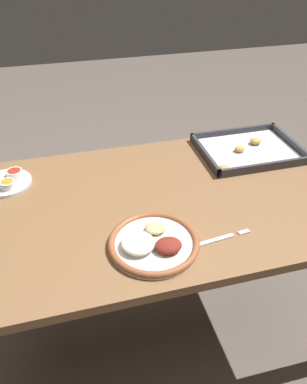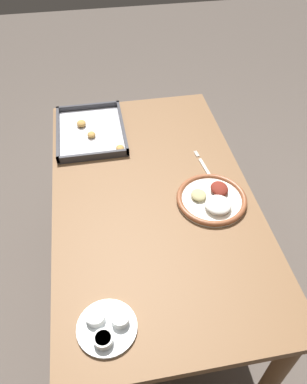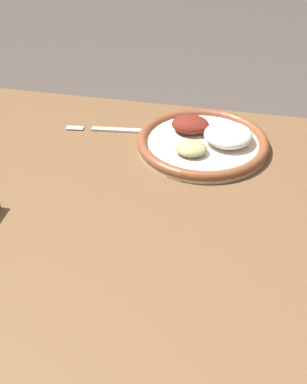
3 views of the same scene
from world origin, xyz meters
name	(u,v)px [view 3 (image 3 of 3)]	position (x,y,z in m)	size (l,w,h in m)	color
dining_table	(141,256)	(0.00, 0.00, 0.63)	(1.27, 0.73, 0.75)	brown
dinner_plate	(204,141)	(-0.08, -0.20, 0.76)	(0.25, 0.25, 0.04)	white
fork	(125,130)	(0.09, -0.23, 0.75)	(0.22, 0.04, 0.00)	silver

